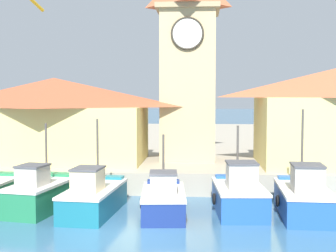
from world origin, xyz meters
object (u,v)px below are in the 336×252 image
object	(u,v)px
fishing_boat_mid_right	(304,198)
clock_tower	(188,55)
fishing_boat_left_inner	(94,197)
fishing_boat_mid_left	(163,199)
fishing_boat_center	(239,195)
warehouse_left	(54,119)
fishing_boat_left_outer	(41,194)

from	to	relation	value
fishing_boat_mid_right	clock_tower	world-z (taller)	clock_tower
fishing_boat_left_inner	fishing_boat_mid_left	size ratio (longest dim) A/B	1.14
fishing_boat_center	warehouse_left	world-z (taller)	warehouse_left
fishing_boat_left_inner	warehouse_left	xyz separation A→B (m)	(-4.16, 7.66, 3.02)
fishing_boat_left_outer	fishing_boat_center	xyz separation A→B (m)	(8.88, 0.27, 0.01)
fishing_boat_mid_left	warehouse_left	world-z (taller)	warehouse_left
fishing_boat_left_outer	fishing_boat_left_inner	world-z (taller)	fishing_boat_left_inner
fishing_boat_left_inner	fishing_boat_center	xyz separation A→B (m)	(6.40, 0.60, 0.06)
fishing_boat_left_inner	clock_tower	size ratio (longest dim) A/B	0.35
fishing_boat_left_inner	fishing_boat_mid_right	distance (m)	9.14
fishing_boat_center	clock_tower	distance (m)	11.32
clock_tower	warehouse_left	bearing A→B (deg)	-168.81
fishing_boat_left_outer	fishing_boat_center	distance (m)	8.88
fishing_boat_left_inner	warehouse_left	world-z (taller)	warehouse_left
fishing_boat_left_inner	warehouse_left	bearing A→B (deg)	118.48
fishing_boat_left_inner	fishing_boat_mid_left	xyz separation A→B (m)	(3.08, -0.05, -0.06)
fishing_boat_left_outer	fishing_boat_mid_left	distance (m)	5.58
fishing_boat_center	warehouse_left	distance (m)	13.04
fishing_boat_mid_right	clock_tower	xyz separation A→B (m)	(-5.26, 8.98, 6.85)
fishing_boat_left_outer	warehouse_left	xyz separation A→B (m)	(-1.67, 7.34, 2.98)
fishing_boat_left_inner	fishing_boat_mid_right	world-z (taller)	fishing_boat_mid_right
fishing_boat_mid_right	clock_tower	distance (m)	12.46
fishing_boat_center	warehouse_left	bearing A→B (deg)	146.19
fishing_boat_left_inner	fishing_boat_left_outer	bearing A→B (deg)	172.57
fishing_boat_left_inner	fishing_boat_mid_right	xyz separation A→B (m)	(9.14, 0.27, 0.05)
fishing_boat_mid_left	fishing_boat_mid_right	xyz separation A→B (m)	(6.06, 0.32, 0.11)
fishing_boat_mid_right	warehouse_left	bearing A→B (deg)	150.92
fishing_boat_mid_left	warehouse_left	distance (m)	11.02
fishing_boat_mid_left	fishing_boat_mid_right	distance (m)	6.07
warehouse_left	fishing_boat_center	bearing A→B (deg)	-33.81
fishing_boat_left_inner	fishing_boat_mid_right	bearing A→B (deg)	1.70
fishing_boat_left_outer	fishing_boat_left_inner	xyz separation A→B (m)	(2.48, -0.32, -0.04)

